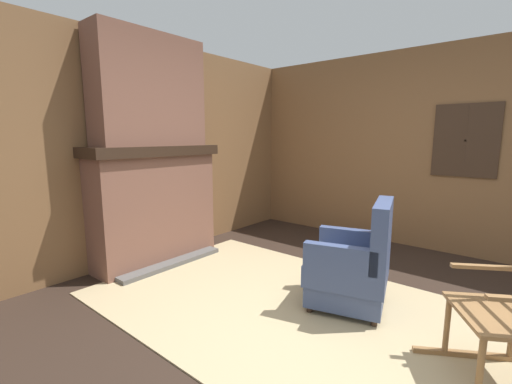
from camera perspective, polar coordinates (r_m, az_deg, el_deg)
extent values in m
plane|color=#2D2119|center=(2.89, 12.79, -21.34)|extent=(14.00, 14.00, 0.00)
cube|color=brown|center=(4.27, -18.72, 6.43)|extent=(0.06, 5.62, 2.57)
cube|color=brown|center=(4.91, 26.99, 6.23)|extent=(5.62, 0.06, 2.57)
cube|color=#382619|center=(4.79, 31.54, 7.32)|extent=(0.69, 0.02, 0.86)
cube|color=silver|center=(4.80, 31.55, 7.32)|extent=(0.65, 0.01, 0.82)
cube|color=#382619|center=(4.79, 31.53, 7.33)|extent=(0.02, 0.02, 0.82)
cube|color=#382619|center=(4.79, 31.53, 7.33)|extent=(0.65, 0.02, 0.02)
cube|color=brown|center=(4.14, -16.47, -2.79)|extent=(0.43, 1.44, 1.24)
cube|color=black|center=(4.04, -14.98, -5.27)|extent=(0.08, 0.75, 0.70)
cube|color=#565451|center=(4.08, -13.72, -11.55)|extent=(0.16, 1.29, 0.06)
cube|color=black|center=(4.06, -16.91, 6.59)|extent=(0.53, 1.54, 0.11)
cube|color=brown|center=(4.09, -17.35, 15.77)|extent=(0.38, 1.26, 1.20)
cube|color=tan|center=(3.12, 5.28, -18.58)|extent=(3.43, 2.17, 0.01)
cube|color=#3D4C75|center=(3.16, 14.88, -14.95)|extent=(0.74, 0.73, 0.24)
cube|color=#3D4C75|center=(3.10, 15.00, -12.42)|extent=(0.78, 0.77, 0.18)
cube|color=#3D4C75|center=(2.97, 20.27, -6.52)|extent=(0.28, 0.63, 0.52)
cube|color=#3D4C75|center=(2.80, 13.84, -10.67)|extent=(0.58, 0.24, 0.20)
cube|color=#3D4C75|center=(3.29, 15.56, -7.68)|extent=(0.58, 0.24, 0.20)
cylinder|color=#332319|center=(3.06, 8.93, -18.77)|extent=(0.06, 0.06, 0.06)
cylinder|color=#332319|center=(3.49, 11.19, -15.13)|extent=(0.06, 0.06, 0.06)
cylinder|color=#332319|center=(2.98, 19.06, -19.94)|extent=(0.06, 0.06, 0.06)
cylinder|color=#332319|center=(3.42, 19.89, -16.01)|extent=(0.06, 0.06, 0.06)
cube|color=olive|center=(2.91, 32.83, -21.94)|extent=(0.71, 0.45, 0.04)
cylinder|color=olive|center=(2.38, 33.31, -23.41)|extent=(0.05, 0.05, 0.38)
cylinder|color=olive|center=(2.74, 29.25, -18.65)|extent=(0.05, 0.05, 0.38)
cube|color=olive|center=(2.55, 35.78, -16.37)|extent=(0.67, 0.69, 0.02)
cube|color=olive|center=(2.66, 34.01, -10.35)|extent=(0.38, 0.25, 0.02)
cylinder|color=brown|center=(4.98, 13.00, -7.30)|extent=(0.17, 0.44, 0.12)
cylinder|color=brown|center=(4.92, 14.20, -7.56)|extent=(0.17, 0.44, 0.12)
cylinder|color=brown|center=(4.85, 15.43, -7.83)|extent=(0.17, 0.44, 0.12)
ellipsoid|color=#B24C42|center=(3.96, -20.34, 7.81)|extent=(0.10, 0.10, 0.09)
cylinder|color=white|center=(3.96, -20.45, 9.70)|extent=(0.06, 0.06, 0.17)
cube|color=black|center=(4.22, -14.78, 8.34)|extent=(0.16, 0.26, 0.12)
cube|color=silver|center=(4.15, -14.12, 8.44)|extent=(0.01, 0.04, 0.02)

